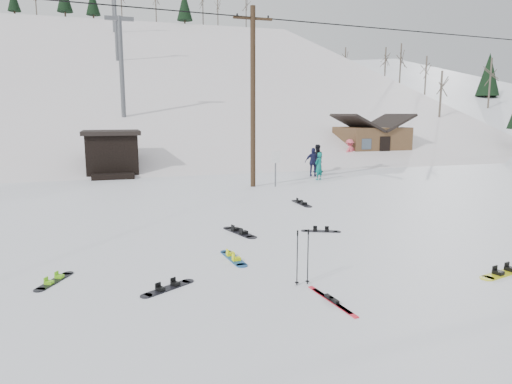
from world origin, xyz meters
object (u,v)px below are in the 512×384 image
object	(u,v)px
cabin	(371,142)
hero_snowboard	(233,258)
utility_pole	(253,95)
hero_skis	(332,300)

from	to	relation	value
cabin	hero_snowboard	bearing A→B (deg)	-128.42
utility_pole	hero_skis	distance (m)	15.67
cabin	hero_skis	distance (m)	29.35
utility_pole	cabin	world-z (taller)	utility_pole
utility_pole	hero_snowboard	world-z (taller)	utility_pole
cabin	hero_skis	world-z (taller)	cabin
hero_snowboard	utility_pole	bearing A→B (deg)	-24.79
cabin	utility_pole	bearing A→B (deg)	-142.44
cabin	hero_skis	size ratio (longest dim) A/B	3.17
hero_snowboard	cabin	bearing A→B (deg)	-43.94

